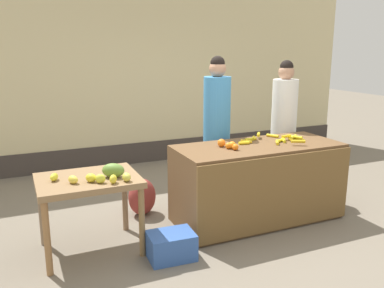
# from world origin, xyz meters

# --- Properties ---
(ground_plane) EXTENTS (24.00, 24.00, 0.00)m
(ground_plane) POSITION_xyz_m (0.00, 0.00, 0.00)
(ground_plane) COLOR #756B5B
(market_wall_back) EXTENTS (8.03, 0.23, 2.96)m
(market_wall_back) POSITION_xyz_m (0.00, 2.98, 1.45)
(market_wall_back) COLOR beige
(market_wall_back) RESTS_ON ground
(fruit_stall_counter) EXTENTS (1.93, 0.84, 0.90)m
(fruit_stall_counter) POSITION_xyz_m (0.40, -0.01, 0.45)
(fruit_stall_counter) COLOR brown
(fruit_stall_counter) RESTS_ON ground
(side_table_wooden) EXTENTS (0.97, 0.74, 0.76)m
(side_table_wooden) POSITION_xyz_m (-1.54, 0.00, 0.66)
(side_table_wooden) COLOR olive
(side_table_wooden) RESTS_ON ground
(banana_bunch_pile) EXTENTS (0.80, 0.62, 0.07)m
(banana_bunch_pile) POSITION_xyz_m (0.68, 0.06, 0.93)
(banana_bunch_pile) COLOR gold
(banana_bunch_pile) RESTS_ON fruit_stall_counter
(orange_pile) EXTENTS (0.15, 0.28, 0.09)m
(orange_pile) POSITION_xyz_m (-0.00, -0.01, 0.94)
(orange_pile) COLOR orange
(orange_pile) RESTS_ON fruit_stall_counter
(mango_papaya_pile) EXTENTS (0.72, 0.43, 0.14)m
(mango_papaya_pile) POSITION_xyz_m (-1.39, -0.12, 0.82)
(mango_papaya_pile) COLOR yellow
(mango_papaya_pile) RESTS_ON side_table_wooden
(vendor_woman_blue_shirt) EXTENTS (0.34, 0.34, 1.89)m
(vendor_woman_blue_shirt) POSITION_xyz_m (0.19, 0.65, 0.96)
(vendor_woman_blue_shirt) COLOR #33333D
(vendor_woman_blue_shirt) RESTS_ON ground
(vendor_woman_white_shirt) EXTENTS (0.34, 0.34, 1.83)m
(vendor_woman_white_shirt) POSITION_xyz_m (1.21, 0.64, 0.92)
(vendor_woman_white_shirt) COLOR #33333D
(vendor_woman_white_shirt) RESTS_ON ground
(produce_crate) EXTENTS (0.46, 0.34, 0.26)m
(produce_crate) POSITION_xyz_m (-0.87, -0.48, 0.13)
(produce_crate) COLOR #3359A5
(produce_crate) RESTS_ON ground
(produce_sack) EXTENTS (0.46, 0.44, 0.45)m
(produce_sack) POSITION_xyz_m (-0.80, 0.66, 0.22)
(produce_sack) COLOR maroon
(produce_sack) RESTS_ON ground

